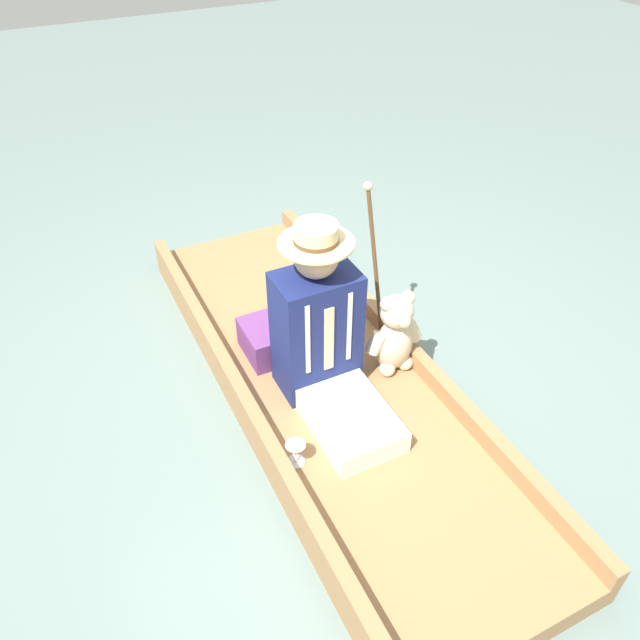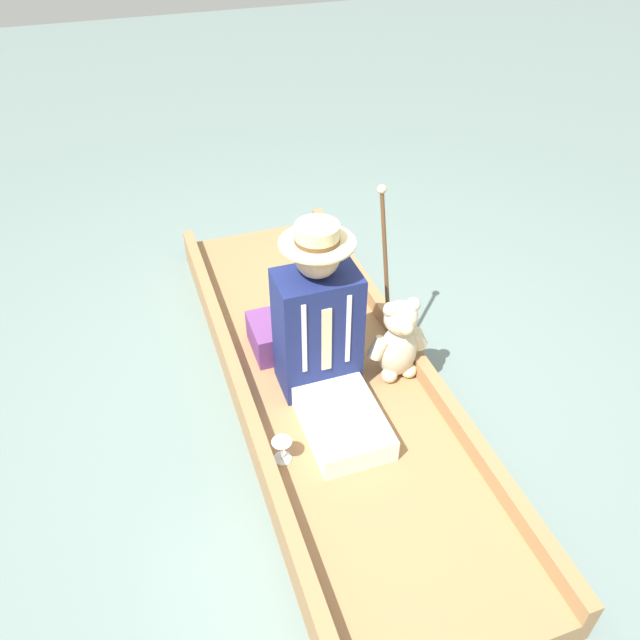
% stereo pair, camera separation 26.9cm
% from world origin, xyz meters
% --- Properties ---
extents(ground_plane, '(16.00, 16.00, 0.00)m').
position_xyz_m(ground_plane, '(0.00, 0.00, 0.00)').
color(ground_plane, slate).
extents(punt_boat, '(0.91, 2.81, 0.22)m').
position_xyz_m(punt_boat, '(0.00, 0.00, 0.07)').
color(punt_boat, '#997047').
rests_on(punt_boat, ground_plane).
extents(seat_cushion, '(0.39, 0.27, 0.17)m').
position_xyz_m(seat_cushion, '(0.10, -0.27, 0.21)').
color(seat_cushion, '#6B3875').
rests_on(seat_cushion, punt_boat).
extents(seated_person, '(0.36, 0.72, 0.84)m').
position_xyz_m(seated_person, '(0.06, 0.09, 0.44)').
color(seated_person, white).
rests_on(seated_person, punt_boat).
extents(teddy_bear, '(0.30, 0.18, 0.43)m').
position_xyz_m(teddy_bear, '(-0.31, 0.10, 0.33)').
color(teddy_bear, beige).
rests_on(teddy_bear, punt_boat).
extents(wine_glass, '(0.08, 0.08, 0.11)m').
position_xyz_m(wine_glass, '(0.35, 0.42, 0.21)').
color(wine_glass, silver).
rests_on(wine_glass, punt_boat).
extents(walking_cane, '(0.04, 0.26, 0.81)m').
position_xyz_m(walking_cane, '(-0.35, -0.19, 0.60)').
color(walking_cane, brown).
rests_on(walking_cane, punt_boat).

